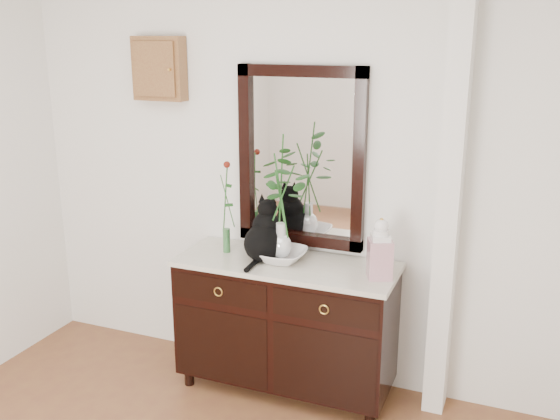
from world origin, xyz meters
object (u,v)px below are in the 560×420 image
at_px(sideboard, 286,319).
at_px(ginger_jar, 380,248).
at_px(lotus_bowl, 281,255).
at_px(cat, 264,230).

distance_m(sideboard, ginger_jar, 0.79).
bearing_deg(lotus_bowl, sideboard, -2.48).
bearing_deg(sideboard, ginger_jar, -3.28).
xyz_separation_m(sideboard, cat, (-0.14, -0.01, 0.56)).
bearing_deg(cat, ginger_jar, -5.14).
relative_size(sideboard, ginger_jar, 3.79).
bearing_deg(ginger_jar, cat, 178.04).
relative_size(sideboard, lotus_bowl, 4.39).
relative_size(sideboard, cat, 3.61).
bearing_deg(lotus_bowl, ginger_jar, -3.23).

